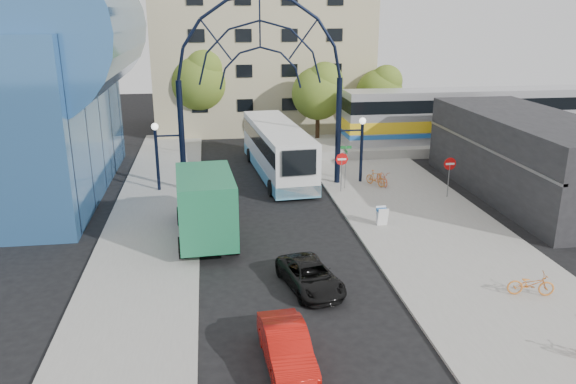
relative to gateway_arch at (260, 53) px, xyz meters
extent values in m
plane|color=black|center=(0.00, -14.00, -8.56)|extent=(120.00, 120.00, 0.00)
cube|color=gray|center=(8.00, -10.00, -8.50)|extent=(8.00, 56.00, 0.12)
cube|color=gray|center=(-6.50, -8.00, -8.50)|extent=(5.00, 50.00, 0.12)
cylinder|color=black|center=(-5.00, 0.00, -5.06)|extent=(0.36, 0.36, 7.00)
cylinder|color=black|center=(5.00, 0.00, -5.06)|extent=(0.36, 0.36, 7.00)
cylinder|color=black|center=(-6.60, 0.00, -6.56)|extent=(0.20, 0.20, 4.00)
cylinder|color=black|center=(6.60, 0.00, -6.56)|extent=(0.20, 0.20, 4.00)
sphere|color=white|center=(-6.60, 0.00, -4.36)|extent=(0.44, 0.44, 0.44)
sphere|color=white|center=(6.60, 0.00, -4.36)|extent=(0.44, 0.44, 0.44)
cylinder|color=slate|center=(4.80, -2.00, -7.34)|extent=(0.06, 0.06, 2.20)
cylinder|color=red|center=(4.80, -2.00, -6.34)|extent=(0.80, 0.04, 0.80)
cube|color=white|center=(4.80, -2.03, -6.34)|extent=(0.55, 0.02, 0.12)
cylinder|color=slate|center=(11.00, -4.00, -7.34)|extent=(0.06, 0.06, 2.20)
cylinder|color=red|center=(11.00, -4.00, -6.34)|extent=(0.76, 0.04, 0.76)
cube|color=white|center=(11.00, -4.03, -6.34)|extent=(0.55, 0.02, 0.12)
cylinder|color=slate|center=(5.20, -1.40, -7.04)|extent=(0.05, 0.05, 2.80)
cube|color=#146626|center=(5.20, -1.40, -5.74)|extent=(0.70, 0.03, 0.18)
cube|color=#146626|center=(5.20, -1.40, -5.99)|extent=(0.03, 0.70, 0.18)
cube|color=white|center=(5.60, -8.20, -7.94)|extent=(0.55, 0.26, 0.99)
cube|color=white|center=(5.60, -7.85, -7.94)|extent=(0.55, 0.26, 0.99)
cube|color=#1E59A5|center=(5.60, -8.02, -7.61)|extent=(0.55, 0.42, 0.14)
cylinder|color=#315F96|center=(-12.00, 1.00, 1.44)|extent=(9.00, 16.00, 9.00)
cube|color=black|center=(16.00, -4.00, -6.06)|extent=(6.00, 16.00, 5.00)
cube|color=tan|center=(2.00, 21.00, -1.56)|extent=(20.00, 12.00, 14.00)
cube|color=gray|center=(20.00, 8.00, -8.16)|extent=(32.00, 5.00, 0.80)
cube|color=#B7B7BC|center=(20.00, 8.00, -5.66)|extent=(25.00, 3.00, 4.20)
cube|color=gold|center=(20.00, 8.00, -6.26)|extent=(25.10, 3.05, 0.90)
cube|color=black|center=(20.00, 8.00, -4.66)|extent=(25.05, 3.05, 1.00)
cube|color=#1E59A5|center=(20.00, 8.00, -6.96)|extent=(25.10, 3.05, 0.35)
cylinder|color=#382314|center=(6.00, 12.00, -7.30)|extent=(0.36, 0.36, 2.52)
sphere|color=#3E6019|center=(6.00, 12.00, -4.22)|extent=(4.48, 4.48, 4.48)
sphere|color=#3E6019|center=(6.50, 11.70, -3.10)|extent=(3.08, 3.08, 3.08)
cylinder|color=#382314|center=(-4.00, 16.00, -7.12)|extent=(0.36, 0.36, 2.88)
sphere|color=#3E6019|center=(-4.00, 16.00, -3.60)|extent=(5.12, 5.12, 5.12)
sphere|color=#3E6019|center=(-3.50, 15.70, -2.32)|extent=(3.52, 3.52, 3.52)
cylinder|color=#382314|center=(12.00, 14.00, -7.39)|extent=(0.36, 0.36, 2.34)
sphere|color=#3E6019|center=(12.00, 14.00, -4.53)|extent=(4.16, 4.16, 4.16)
sphere|color=#3E6019|center=(12.50, 13.70, -3.49)|extent=(2.86, 2.86, 2.86)
cube|color=silver|center=(1.35, 2.80, -6.65)|extent=(3.78, 12.72, 3.16)
cube|color=#58A2C5|center=(1.35, 2.80, -7.96)|extent=(3.81, 12.72, 0.76)
cube|color=black|center=(1.35, 2.80, -5.99)|extent=(3.81, 12.47, 0.98)
cube|color=black|center=(1.86, -3.53, -6.05)|extent=(2.06, 0.32, 1.53)
cube|color=black|center=(0.86, 8.99, -6.81)|extent=(2.62, 0.41, 1.74)
cylinder|color=black|center=(-0.31, 6.56, -8.03)|extent=(0.39, 1.07, 1.05)
cylinder|color=black|center=(2.40, 6.78, -8.03)|extent=(0.39, 1.07, 1.05)
cylinder|color=black|center=(0.37, -1.93, -8.03)|extent=(0.39, 1.07, 1.05)
cylinder|color=black|center=(3.08, -1.72, -8.03)|extent=(0.39, 1.07, 1.05)
cube|color=black|center=(-3.80, -5.90, -7.35)|extent=(2.67, 2.77, 2.41)
cube|color=black|center=(-3.87, -4.58, -6.86)|extent=(2.20, 0.23, 1.10)
cube|color=#1B6843|center=(-3.61, -9.18, -6.47)|extent=(2.91, 5.19, 3.07)
cylinder|color=black|center=(-5.04, -6.30, -8.03)|extent=(0.34, 1.07, 1.05)
cylinder|color=black|center=(-2.52, -6.15, -8.03)|extent=(0.34, 1.07, 1.05)
cylinder|color=black|center=(-4.80, -10.57, -8.03)|extent=(0.34, 1.07, 1.05)
cylinder|color=black|center=(-2.28, -10.43, -8.03)|extent=(0.34, 1.07, 1.05)
imported|color=black|center=(0.57, -14.36, -7.99)|extent=(2.68, 4.36, 1.13)
imported|color=#A8100A|center=(-1.13, -19.44, -7.90)|extent=(1.62, 4.04, 1.30)
imported|color=#DD572C|center=(7.80, -1.00, -7.97)|extent=(0.76, 1.82, 0.93)
imported|color=#CB6F28|center=(7.32, -1.09, -7.94)|extent=(1.23, 1.67, 0.99)
imported|color=orange|center=(9.16, -16.37, -7.95)|extent=(1.93, 1.04, 0.96)
camera|label=1|loc=(-3.31, -34.95, 2.41)|focal=35.00mm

